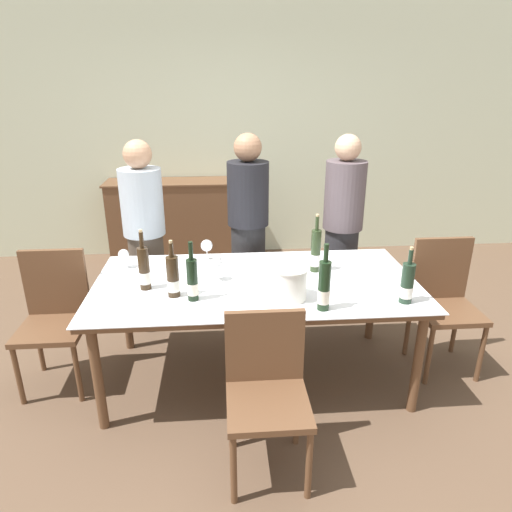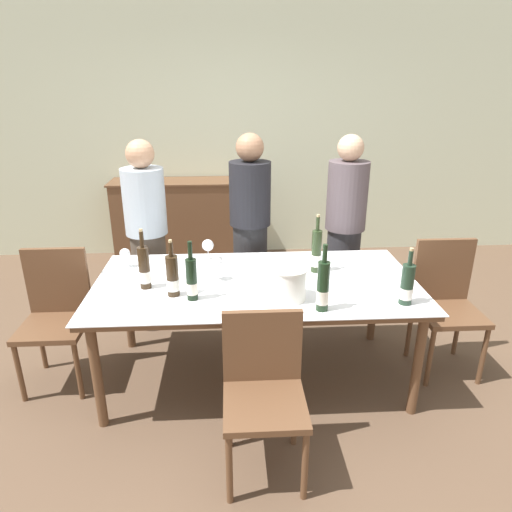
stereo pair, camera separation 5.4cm
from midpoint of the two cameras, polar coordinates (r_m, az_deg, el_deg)
ground_plane at (r=3.37m, az=0.47°, el=-14.64°), size 12.00×12.00×0.00m
back_wall at (r=5.38m, az=-1.40°, el=15.04°), size 8.00×0.10×2.80m
sideboard_cabinet at (r=5.31m, az=-9.11°, el=4.38°), size 1.51×0.46×0.93m
dining_table at (r=3.03m, az=0.51°, el=-4.19°), size 2.11×1.08×0.73m
ice_bucket at (r=2.74m, az=4.80°, el=-3.37°), size 0.21×0.21×0.20m
wine_bottle_0 at (r=2.62m, az=8.95°, el=-3.90°), size 0.07×0.07×0.40m
wine_bottle_1 at (r=3.14m, az=8.04°, el=0.46°), size 0.07×0.07×0.41m
wine_bottle_2 at (r=2.82m, az=18.87°, el=-3.50°), size 0.08×0.08×0.35m
wine_bottle_3 at (r=2.74m, az=-7.48°, el=-2.98°), size 0.07×0.07×0.37m
wine_bottle_4 at (r=2.81m, az=-9.84°, el=-2.59°), size 0.08×0.08×0.36m
wine_bottle_5 at (r=2.94m, az=-13.27°, el=-1.53°), size 0.07×0.07×0.39m
wine_glass_0 at (r=2.99m, az=-4.46°, el=-1.05°), size 0.08×0.08×0.16m
wine_glass_1 at (r=3.32m, az=-15.61°, el=0.20°), size 0.07×0.07×0.14m
wine_glass_2 at (r=3.34m, az=-5.58°, el=1.28°), size 0.09×0.09×0.16m
chair_near_front at (r=2.46m, az=1.61°, el=-15.65°), size 0.42×0.42×0.87m
chair_left_end at (r=3.37m, az=-23.30°, el=-6.10°), size 0.42×0.42×0.92m
chair_right_end at (r=3.51m, az=23.03°, el=-4.75°), size 0.42×0.42×0.94m
person_host at (r=3.78m, az=-13.01°, el=2.24°), size 0.33×0.33×1.56m
person_guest_left at (r=3.73m, az=-0.27°, el=2.87°), size 0.33×0.33×1.60m
person_guest_right at (r=3.89m, az=11.41°, el=3.09°), size 0.33×0.33×1.58m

